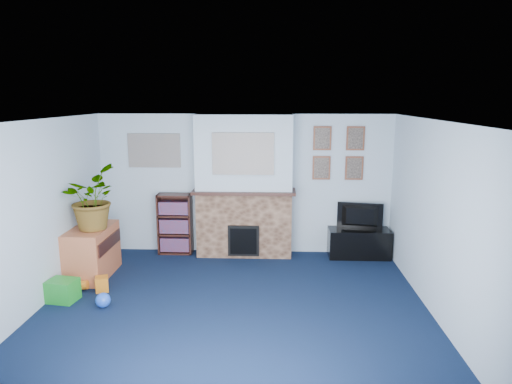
{
  "coord_description": "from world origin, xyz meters",
  "views": [
    {
      "loc": [
        0.53,
        -5.44,
        2.67
      ],
      "look_at": [
        0.25,
        1.0,
        1.33
      ],
      "focal_mm": 32.0,
      "sensor_mm": 36.0,
      "label": 1
    }
  ],
  "objects_px": {
    "bookshelf": "(175,225)",
    "sideboard": "(92,254)",
    "tv_stand": "(359,244)",
    "television": "(360,216)"
  },
  "relations": [
    {
      "from": "tv_stand",
      "to": "sideboard",
      "type": "xyz_separation_m",
      "value": [
        -4.19,
        -1.03,
        0.12
      ]
    },
    {
      "from": "tv_stand",
      "to": "bookshelf",
      "type": "distance_m",
      "value": 3.17
    },
    {
      "from": "television",
      "to": "sideboard",
      "type": "relative_size",
      "value": 0.78
    },
    {
      "from": "television",
      "to": "bookshelf",
      "type": "relative_size",
      "value": 0.72
    },
    {
      "from": "bookshelf",
      "to": "sideboard",
      "type": "xyz_separation_m",
      "value": [
        -1.04,
        -1.1,
        -0.15
      ]
    },
    {
      "from": "tv_stand",
      "to": "sideboard",
      "type": "distance_m",
      "value": 4.32
    },
    {
      "from": "sideboard",
      "to": "tv_stand",
      "type": "bearing_deg",
      "value": 13.75
    },
    {
      "from": "television",
      "to": "tv_stand",
      "type": "bearing_deg",
      "value": 100.22
    },
    {
      "from": "television",
      "to": "bookshelf",
      "type": "height_order",
      "value": "bookshelf"
    },
    {
      "from": "television",
      "to": "bookshelf",
      "type": "xyz_separation_m",
      "value": [
        -3.15,
        0.06,
        -0.2
      ]
    }
  ]
}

